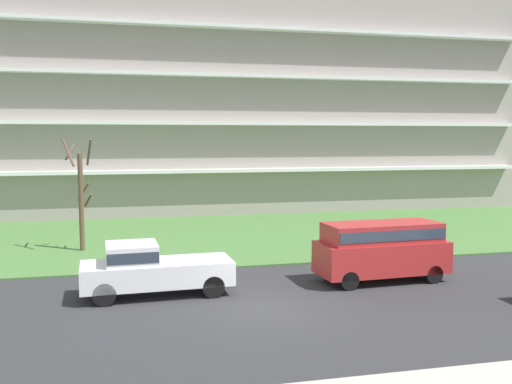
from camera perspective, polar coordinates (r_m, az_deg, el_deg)
The scene contains 6 objects.
ground at distance 19.31m, azimuth 0.77°, elevation -11.75°, with size 160.00×160.00×0.00m, color #2D2D30.
grass_lawn_strip at distance 32.70m, azimuth -5.14°, elevation -4.47°, with size 80.00×16.00×0.08m, color #477238.
apartment_building at distance 45.72m, azimuth -7.62°, elevation 8.85°, with size 53.64×12.05×16.72m.
tree_left at distance 29.31m, azimuth -17.32°, elevation -0.33°, with size 1.49×1.55×5.68m.
pickup_white_near_left at distance 20.94m, azimuth -10.61°, elevation -7.58°, with size 5.48×2.23×1.95m.
van_red_center_left at distance 23.08m, azimuth 12.61°, elevation -5.42°, with size 5.30×2.28×2.36m.
Camera 1 is at (-4.42, -17.89, 5.77)m, focal length 39.53 mm.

